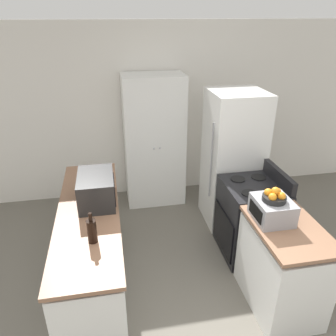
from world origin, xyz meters
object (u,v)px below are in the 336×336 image
at_px(microwave, 96,189).
at_px(toaster_oven, 272,210).
at_px(refrigerator, 232,160).
at_px(pantry_cabinet, 154,141).
at_px(fruit_bowl, 274,196).
at_px(wine_bottle, 92,231).
at_px(stove, 250,219).

distance_m(microwave, toaster_oven, 1.72).
distance_m(refrigerator, toaster_oven, 1.40).
relative_size(pantry_cabinet, microwave, 3.61).
relative_size(pantry_cabinet, refrigerator, 1.06).
bearing_deg(refrigerator, microwave, -156.37).
height_order(pantry_cabinet, fruit_bowl, pantry_cabinet).
xyz_separation_m(microwave, wine_bottle, (-0.04, -0.65, -0.04)).
bearing_deg(toaster_oven, microwave, 158.77).
relative_size(stove, toaster_oven, 2.96).
height_order(toaster_oven, fruit_bowl, fruit_bowl).
bearing_deg(microwave, fruit_bowl, -21.67).
xyz_separation_m(microwave, toaster_oven, (1.60, -0.62, -0.04)).
height_order(pantry_cabinet, wine_bottle, pantry_cabinet).
bearing_deg(pantry_cabinet, microwave, -118.44).
bearing_deg(fruit_bowl, pantry_cabinet, 110.29).
height_order(wine_bottle, toaster_oven, wine_bottle).
relative_size(pantry_cabinet, fruit_bowl, 8.93).
xyz_separation_m(refrigerator, fruit_bowl, (-0.15, -1.40, 0.27)).
xyz_separation_m(microwave, fruit_bowl, (1.60, -0.64, 0.11)).
distance_m(pantry_cabinet, microwave, 1.71).
height_order(stove, wine_bottle, wine_bottle).
bearing_deg(pantry_cabinet, wine_bottle, -111.50).
bearing_deg(pantry_cabinet, toaster_oven, -69.48).
bearing_deg(fruit_bowl, stove, 78.61).
bearing_deg(fruit_bowl, wine_bottle, -179.48).
distance_m(wine_bottle, fruit_bowl, 1.64).
bearing_deg(pantry_cabinet, stove, -57.75).
bearing_deg(microwave, refrigerator, 23.63).
bearing_deg(microwave, wine_bottle, -93.08).
height_order(pantry_cabinet, microwave, pantry_cabinet).
bearing_deg(microwave, toaster_oven, -21.23).
bearing_deg(fruit_bowl, microwave, 158.33).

